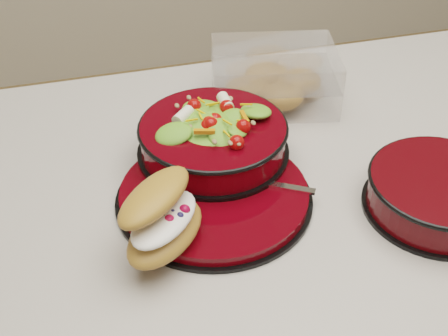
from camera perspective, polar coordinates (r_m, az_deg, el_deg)
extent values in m
cube|color=#B9B4AA|center=(0.97, 10.15, -0.82)|extent=(1.24, 0.74, 0.04)
cylinder|color=black|center=(0.88, -0.91, -2.87)|extent=(0.28, 0.28, 0.01)
cylinder|color=#4E0207|center=(0.88, -0.92, -2.38)|extent=(0.27, 0.27, 0.01)
torus|color=black|center=(0.87, -0.11, -2.48)|extent=(0.15, 0.15, 0.01)
cylinder|color=black|center=(0.94, -0.99, 1.56)|extent=(0.23, 0.23, 0.01)
cylinder|color=#4E0207|center=(0.92, -1.01, 2.80)|extent=(0.21, 0.21, 0.04)
torus|color=black|center=(0.91, -1.02, 3.72)|extent=(0.22, 0.22, 0.01)
ellipsoid|color=#4A8B27|center=(0.92, -1.02, 3.55)|extent=(0.18, 0.18, 0.07)
sphere|color=red|center=(0.90, 1.72, 6.14)|extent=(0.02, 0.02, 0.02)
sphere|color=red|center=(0.93, 0.37, 7.03)|extent=(0.02, 0.02, 0.02)
sphere|color=red|center=(0.93, -1.74, 7.17)|extent=(0.02, 0.02, 0.02)
sphere|color=red|center=(0.91, -3.48, 6.48)|extent=(0.02, 0.02, 0.02)
sphere|color=red|center=(0.89, -3.87, 5.32)|extent=(0.02, 0.02, 0.02)
sphere|color=red|center=(0.86, -2.57, 4.35)|extent=(0.02, 0.02, 0.02)
sphere|color=red|center=(0.86, -0.30, 4.20)|extent=(0.02, 0.02, 0.02)
sphere|color=red|center=(0.87, 1.49, 4.96)|extent=(0.02, 0.02, 0.02)
cylinder|color=silver|center=(0.93, 0.13, 7.21)|extent=(0.03, 0.04, 0.02)
cylinder|color=silver|center=(0.90, -3.82, 5.97)|extent=(0.04, 0.03, 0.02)
cube|color=orange|center=(0.86, -1.83, 4.59)|extent=(0.03, 0.03, 0.01)
cube|color=orange|center=(0.89, 1.90, 5.87)|extent=(0.03, 0.02, 0.01)
ellipsoid|color=#A87133|center=(0.79, -5.40, -5.91)|extent=(0.14, 0.15, 0.04)
ellipsoid|color=white|center=(0.77, -5.50, -4.68)|extent=(0.12, 0.13, 0.02)
ellipsoid|color=#A87133|center=(0.77, -5.86, -2.54)|extent=(0.14, 0.14, 0.03)
sphere|color=red|center=(0.76, -7.08, -4.62)|extent=(0.01, 0.01, 0.01)
sphere|color=red|center=(0.76, -5.04, -4.76)|extent=(0.01, 0.01, 0.01)
sphere|color=red|center=(0.77, -3.63, -3.82)|extent=(0.01, 0.01, 0.01)
sphere|color=#191947|center=(0.77, -6.17, -4.17)|extent=(0.01, 0.01, 0.01)
sphere|color=#191947|center=(0.77, -4.72, -4.11)|extent=(0.01, 0.01, 0.01)
sphere|color=#191947|center=(0.76, -5.47, -4.54)|extent=(0.01, 0.01, 0.01)
sphere|color=#191947|center=(0.76, -4.04, -4.38)|extent=(0.01, 0.01, 0.01)
sphere|color=#191947|center=(0.76, -6.70, -4.95)|extent=(0.01, 0.01, 0.01)
cube|color=silver|center=(0.88, 4.67, -1.56)|extent=(0.10, 0.07, 0.00)
cube|color=silver|center=(0.89, 0.23, -0.77)|extent=(0.04, 0.03, 0.00)
cube|color=white|center=(1.09, 4.54, 7.32)|extent=(0.23, 0.19, 0.05)
cube|color=white|center=(1.07, 4.66, 9.51)|extent=(0.23, 0.19, 0.04)
ellipsoid|color=#A87133|center=(1.08, 2.15, 7.18)|extent=(0.08, 0.07, 0.04)
ellipsoid|color=#A87133|center=(1.11, 6.88, 7.80)|extent=(0.08, 0.07, 0.04)
ellipsoid|color=#A87133|center=(1.12, 3.91, 8.46)|extent=(0.08, 0.07, 0.04)
ellipsoid|color=#A87133|center=(1.06, 5.21, 6.49)|extent=(0.08, 0.07, 0.04)
cylinder|color=black|center=(0.92, 18.83, -3.36)|extent=(0.21, 0.21, 0.01)
cylinder|color=#410407|center=(0.90, 19.17, -2.08)|extent=(0.19, 0.19, 0.05)
torus|color=black|center=(0.89, 19.43, -1.10)|extent=(0.20, 0.20, 0.01)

